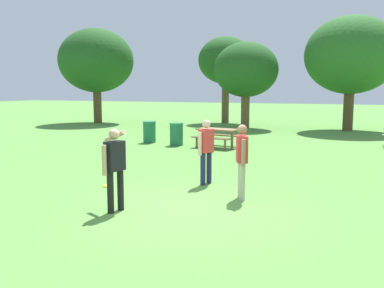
{
  "coord_description": "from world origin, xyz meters",
  "views": [
    {
      "loc": [
        3.32,
        -7.53,
        2.41
      ],
      "look_at": [
        -0.7,
        2.19,
        1.0
      ],
      "focal_mm": 38.89,
      "sensor_mm": 36.0,
      "label": 1
    }
  ],
  "objects_px": {
    "trash_can_beside_table": "(149,132)",
    "tree_broad_center": "(226,61)",
    "trash_can_further_along": "(176,134)",
    "person_bystander": "(242,157)",
    "frisbee": "(108,186)",
    "tree_tall_left": "(96,61)",
    "tree_far_right": "(246,70)",
    "person_thrower": "(114,163)",
    "picnic_table_near": "(218,134)",
    "person_catcher": "(206,147)",
    "tree_slender_mid": "(351,55)"
  },
  "relations": [
    {
      "from": "person_catcher",
      "to": "trash_can_beside_table",
      "type": "xyz_separation_m",
      "value": [
        -5.22,
        6.69,
        -0.46
      ]
    },
    {
      "from": "person_thrower",
      "to": "tree_slender_mid",
      "type": "distance_m",
      "value": 19.23
    },
    {
      "from": "trash_can_beside_table",
      "to": "picnic_table_near",
      "type": "bearing_deg",
      "value": -4.33
    },
    {
      "from": "person_thrower",
      "to": "frisbee",
      "type": "bearing_deg",
      "value": 127.68
    },
    {
      "from": "person_catcher",
      "to": "tree_far_right",
      "type": "xyz_separation_m",
      "value": [
        -3.05,
        14.91,
        2.56
      ]
    },
    {
      "from": "tree_tall_left",
      "to": "tree_slender_mid",
      "type": "bearing_deg",
      "value": 3.42
    },
    {
      "from": "trash_can_beside_table",
      "to": "tree_broad_center",
      "type": "xyz_separation_m",
      "value": [
        -0.19,
        11.58,
        3.81
      ]
    },
    {
      "from": "frisbee",
      "to": "tree_far_right",
      "type": "height_order",
      "value": "tree_far_right"
    },
    {
      "from": "trash_can_beside_table",
      "to": "trash_can_further_along",
      "type": "distance_m",
      "value": 1.55
    },
    {
      "from": "trash_can_further_along",
      "to": "frisbee",
      "type": "bearing_deg",
      "value": -78.25
    },
    {
      "from": "picnic_table_near",
      "to": "tree_slender_mid",
      "type": "relative_size",
      "value": 0.3
    },
    {
      "from": "tree_tall_left",
      "to": "person_bystander",
      "type": "bearing_deg",
      "value": -46.72
    },
    {
      "from": "frisbee",
      "to": "tree_tall_left",
      "type": "xyz_separation_m",
      "value": [
        -11.47,
        15.9,
        4.28
      ]
    },
    {
      "from": "frisbee",
      "to": "tree_slender_mid",
      "type": "xyz_separation_m",
      "value": [
        4.94,
        16.88,
        4.24
      ]
    },
    {
      "from": "picnic_table_near",
      "to": "tree_broad_center",
      "type": "height_order",
      "value": "tree_broad_center"
    },
    {
      "from": "person_bystander",
      "to": "tree_tall_left",
      "type": "relative_size",
      "value": 0.25
    },
    {
      "from": "frisbee",
      "to": "trash_can_further_along",
      "type": "relative_size",
      "value": 0.27
    },
    {
      "from": "picnic_table_near",
      "to": "person_thrower",
      "type": "bearing_deg",
      "value": -83.44
    },
    {
      "from": "picnic_table_near",
      "to": "trash_can_further_along",
      "type": "relative_size",
      "value": 2.02
    },
    {
      "from": "person_bystander",
      "to": "trash_can_further_along",
      "type": "relative_size",
      "value": 1.71
    },
    {
      "from": "person_catcher",
      "to": "tree_far_right",
      "type": "distance_m",
      "value": 15.44
    },
    {
      "from": "trash_can_beside_table",
      "to": "tree_far_right",
      "type": "distance_m",
      "value": 9.02
    },
    {
      "from": "person_thrower",
      "to": "person_catcher",
      "type": "height_order",
      "value": "same"
    },
    {
      "from": "person_thrower",
      "to": "person_bystander",
      "type": "xyz_separation_m",
      "value": [
        2.04,
        1.86,
        -0.02
      ]
    },
    {
      "from": "person_bystander",
      "to": "picnic_table_near",
      "type": "distance_m",
      "value": 8.11
    },
    {
      "from": "person_bystander",
      "to": "tree_far_right",
      "type": "bearing_deg",
      "value": 104.98
    },
    {
      "from": "trash_can_further_along",
      "to": "person_bystander",
      "type": "bearing_deg",
      "value": -56.15
    },
    {
      "from": "frisbee",
      "to": "trash_can_beside_table",
      "type": "bearing_deg",
      "value": 111.27
    },
    {
      "from": "tree_slender_mid",
      "to": "picnic_table_near",
      "type": "bearing_deg",
      "value": -116.81
    },
    {
      "from": "person_bystander",
      "to": "trash_can_further_along",
      "type": "height_order",
      "value": "person_bystander"
    },
    {
      "from": "person_thrower",
      "to": "tree_tall_left",
      "type": "bearing_deg",
      "value": 126.01
    },
    {
      "from": "person_thrower",
      "to": "trash_can_beside_table",
      "type": "distance_m",
      "value": 10.55
    },
    {
      "from": "person_catcher",
      "to": "tree_slender_mid",
      "type": "distance_m",
      "value": 16.3
    },
    {
      "from": "person_catcher",
      "to": "trash_can_beside_table",
      "type": "relative_size",
      "value": 1.71
    },
    {
      "from": "person_catcher",
      "to": "person_bystander",
      "type": "relative_size",
      "value": 1.0
    },
    {
      "from": "tree_slender_mid",
      "to": "trash_can_further_along",
      "type": "bearing_deg",
      "value": -124.66
    },
    {
      "from": "tree_broad_center",
      "to": "trash_can_further_along",
      "type": "bearing_deg",
      "value": -81.93
    },
    {
      "from": "tree_far_right",
      "to": "tree_slender_mid",
      "type": "bearing_deg",
      "value": 7.79
    },
    {
      "from": "person_thrower",
      "to": "frisbee",
      "type": "relative_size",
      "value": 6.29
    },
    {
      "from": "trash_can_beside_table",
      "to": "tree_broad_center",
      "type": "distance_m",
      "value": 12.19
    },
    {
      "from": "person_catcher",
      "to": "picnic_table_near",
      "type": "bearing_deg",
      "value": 106.4
    },
    {
      "from": "trash_can_beside_table",
      "to": "tree_broad_center",
      "type": "relative_size",
      "value": 0.16
    },
    {
      "from": "tree_far_right",
      "to": "tree_slender_mid",
      "type": "relative_size",
      "value": 0.8
    },
    {
      "from": "tree_tall_left",
      "to": "tree_far_right",
      "type": "height_order",
      "value": "tree_tall_left"
    },
    {
      "from": "trash_can_further_along",
      "to": "tree_far_right",
      "type": "relative_size",
      "value": 0.19
    },
    {
      "from": "person_thrower",
      "to": "trash_can_further_along",
      "type": "xyz_separation_m",
      "value": [
        -2.89,
        9.2,
        -0.48
      ]
    },
    {
      "from": "picnic_table_near",
      "to": "tree_tall_left",
      "type": "xyz_separation_m",
      "value": [
        -11.73,
        8.29,
        3.73
      ]
    },
    {
      "from": "person_thrower",
      "to": "tree_slender_mid",
      "type": "bearing_deg",
      "value": 79.01
    },
    {
      "from": "trash_can_beside_table",
      "to": "tree_slender_mid",
      "type": "relative_size",
      "value": 0.15
    },
    {
      "from": "person_bystander",
      "to": "picnic_table_near",
      "type": "height_order",
      "value": "person_bystander"
    }
  ]
}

